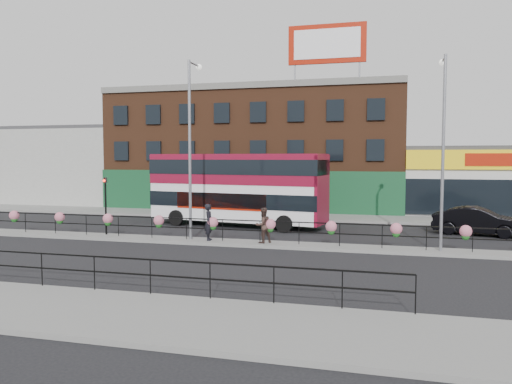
% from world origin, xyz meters
% --- Properties ---
extents(ground, '(120.00, 120.00, 0.00)m').
position_xyz_m(ground, '(0.00, 0.00, 0.00)').
color(ground, black).
rests_on(ground, ground).
extents(south_pavement, '(60.00, 4.00, 0.15)m').
position_xyz_m(south_pavement, '(0.00, -12.00, 0.07)').
color(south_pavement, gray).
rests_on(south_pavement, ground).
extents(north_pavement, '(60.00, 4.00, 0.15)m').
position_xyz_m(north_pavement, '(0.00, 12.00, 0.07)').
color(north_pavement, gray).
rests_on(north_pavement, ground).
extents(median, '(60.00, 1.60, 0.15)m').
position_xyz_m(median, '(0.00, 0.00, 0.07)').
color(median, gray).
rests_on(median, ground).
extents(yellow_line_inner, '(60.00, 0.10, 0.01)m').
position_xyz_m(yellow_line_inner, '(0.00, -9.70, 0.01)').
color(yellow_line_inner, gold).
rests_on(yellow_line_inner, ground).
extents(yellow_line_outer, '(60.00, 0.10, 0.01)m').
position_xyz_m(yellow_line_outer, '(0.00, -9.88, 0.01)').
color(yellow_line_outer, gold).
rests_on(yellow_line_outer, ground).
extents(brick_building, '(25.00, 12.21, 10.30)m').
position_xyz_m(brick_building, '(-4.00, 19.96, 5.13)').
color(brick_building, brown).
rests_on(brick_building, ground).
extents(supermarket, '(15.00, 12.25, 5.30)m').
position_xyz_m(supermarket, '(16.00, 19.90, 2.65)').
color(supermarket, silver).
rests_on(supermarket, ground).
extents(warehouse_west, '(15.50, 12.00, 7.30)m').
position_xyz_m(warehouse_west, '(-24.25, 20.00, 3.65)').
color(warehouse_west, '#A5A5A0').
rests_on(warehouse_west, ground).
extents(billboard, '(6.00, 0.29, 4.40)m').
position_xyz_m(billboard, '(2.50, 14.99, 13.18)').
color(billboard, '#A01604').
rests_on(billboard, brick_building).
extents(median_railing, '(30.04, 0.56, 1.23)m').
position_xyz_m(median_railing, '(-0.00, 0.00, 1.05)').
color(median_railing, black).
rests_on(median_railing, median).
extents(south_railing, '(20.04, 0.05, 1.12)m').
position_xyz_m(south_railing, '(-2.00, -10.10, 0.96)').
color(south_railing, black).
rests_on(south_railing, south_pavement).
extents(double_decker_bus, '(11.82, 4.39, 4.67)m').
position_xyz_m(double_decker_bus, '(-2.14, 6.41, 2.87)').
color(double_decker_bus, white).
rests_on(double_decker_bus, ground).
extents(car, '(4.09, 5.74, 1.62)m').
position_xyz_m(car, '(12.27, 6.41, 0.81)').
color(car, black).
rests_on(car, ground).
extents(pedestrian_a, '(0.90, 0.77, 1.90)m').
position_xyz_m(pedestrian_a, '(-1.74, 0.01, 1.10)').
color(pedestrian_a, black).
rests_on(pedestrian_a, median).
extents(pedestrian_b, '(1.54, 1.54, 1.79)m').
position_xyz_m(pedestrian_b, '(1.17, -0.03, 1.04)').
color(pedestrian_b, '#3E2B25').
rests_on(pedestrian_b, median).
extents(lamp_column_west, '(0.34, 1.65, 9.38)m').
position_xyz_m(lamp_column_west, '(-2.84, 0.41, 5.71)').
color(lamp_column_west, gray).
rests_on(lamp_column_west, median).
extents(lamp_column_east, '(0.32, 1.58, 8.98)m').
position_xyz_m(lamp_column_east, '(9.63, 0.20, 5.47)').
color(lamp_column_east, gray).
rests_on(lamp_column_east, median).
extents(traffic_light_median, '(0.15, 0.28, 3.65)m').
position_xyz_m(traffic_light_median, '(-8.00, 0.39, 2.47)').
color(traffic_light_median, black).
rests_on(traffic_light_median, median).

